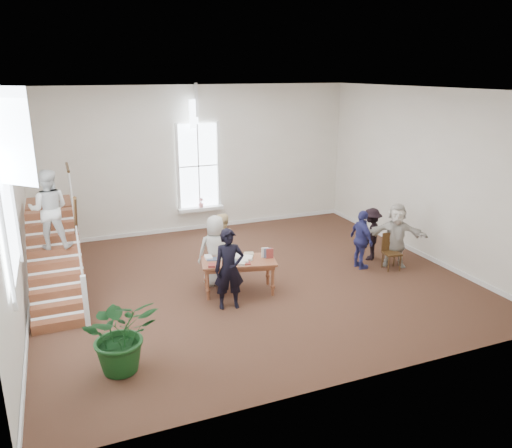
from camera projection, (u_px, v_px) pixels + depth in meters
name	position (u px, v px, depth m)	size (l,w,h in m)	color
ground	(251.00, 280.00, 12.19)	(10.00, 10.00, 0.00)	#44291A
room_shell	(201.00, 217.00, 15.96)	(10.49, 10.00, 10.00)	beige
staircase	(52.00, 228.00, 10.82)	(1.10, 4.10, 2.92)	brown
library_table	(238.00, 263.00, 11.33)	(1.81, 1.18, 0.84)	brown
police_officer	(229.00, 269.00, 10.54)	(0.64, 0.42, 1.76)	black
elderly_woman	(216.00, 251.00, 11.69)	(0.83, 0.54, 1.70)	#B8B5AB
person_yellow	(221.00, 245.00, 12.25)	(0.77, 0.60, 1.59)	beige
woman_cluster_a	(362.00, 240.00, 12.71)	(0.90, 0.37, 1.53)	navy
woman_cluster_b	(371.00, 234.00, 13.34)	(0.92, 0.53, 1.42)	black
woman_cluster_c	(396.00, 235.00, 12.83)	(1.55, 0.49, 1.67)	beige
floor_plant	(121.00, 334.00, 8.34)	(1.24, 1.07, 1.37)	#133E17
side_chair	(391.00, 249.00, 12.77)	(0.46, 0.46, 0.93)	#321F0D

